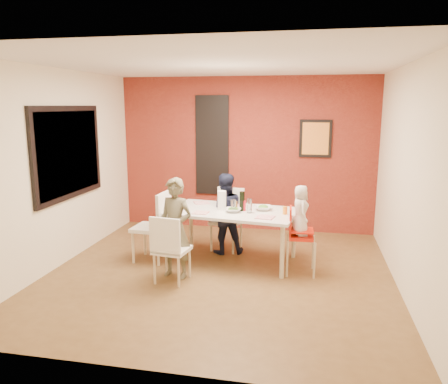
% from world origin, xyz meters
% --- Properties ---
extents(ground, '(4.50, 4.50, 0.00)m').
position_xyz_m(ground, '(0.00, 0.00, 0.00)').
color(ground, brown).
rests_on(ground, ground).
extents(ceiling, '(4.50, 4.50, 0.02)m').
position_xyz_m(ceiling, '(0.00, 0.00, 2.70)').
color(ceiling, white).
rests_on(ceiling, wall_back).
extents(wall_back, '(4.50, 0.02, 2.70)m').
position_xyz_m(wall_back, '(0.00, 2.25, 1.35)').
color(wall_back, '#F3E8C9').
rests_on(wall_back, ground).
extents(wall_front, '(4.50, 0.02, 2.70)m').
position_xyz_m(wall_front, '(0.00, -2.25, 1.35)').
color(wall_front, '#F3E8C9').
rests_on(wall_front, ground).
extents(wall_left, '(0.02, 4.50, 2.70)m').
position_xyz_m(wall_left, '(-2.25, 0.00, 1.35)').
color(wall_left, '#F3E8C9').
rests_on(wall_left, ground).
extents(wall_right, '(0.02, 4.50, 2.70)m').
position_xyz_m(wall_right, '(2.25, 0.00, 1.35)').
color(wall_right, '#F3E8C9').
rests_on(wall_right, ground).
extents(brick_accent_wall, '(4.50, 0.02, 2.70)m').
position_xyz_m(brick_accent_wall, '(0.00, 2.23, 1.35)').
color(brick_accent_wall, maroon).
rests_on(brick_accent_wall, ground).
extents(picture_window_frame, '(0.05, 1.70, 1.30)m').
position_xyz_m(picture_window_frame, '(-2.22, 0.20, 1.55)').
color(picture_window_frame, black).
rests_on(picture_window_frame, wall_left).
extents(picture_window_pane, '(0.02, 1.55, 1.15)m').
position_xyz_m(picture_window_pane, '(-2.21, 0.20, 1.55)').
color(picture_window_pane, black).
rests_on(picture_window_pane, wall_left).
extents(glassblock_strip, '(0.55, 0.03, 1.70)m').
position_xyz_m(glassblock_strip, '(-0.60, 2.21, 1.50)').
color(glassblock_strip, white).
rests_on(glassblock_strip, wall_back).
extents(glassblock_surround, '(0.60, 0.03, 1.76)m').
position_xyz_m(glassblock_surround, '(-0.60, 2.21, 1.50)').
color(glassblock_surround, black).
rests_on(glassblock_surround, wall_back).
extents(art_print_frame, '(0.54, 0.03, 0.64)m').
position_xyz_m(art_print_frame, '(1.20, 2.21, 1.65)').
color(art_print_frame, black).
rests_on(art_print_frame, wall_back).
extents(art_print_canvas, '(0.44, 0.01, 0.54)m').
position_xyz_m(art_print_canvas, '(1.20, 2.19, 1.65)').
color(art_print_canvas, '#F6A436').
rests_on(art_print_canvas, wall_back).
extents(dining_table, '(1.91, 1.23, 0.75)m').
position_xyz_m(dining_table, '(0.07, 0.52, 0.68)').
color(dining_table, silver).
rests_on(dining_table, ground).
extents(chair_near, '(0.46, 0.46, 0.87)m').
position_xyz_m(chair_near, '(-0.55, -0.44, 0.49)').
color(chair_near, white).
rests_on(chair_near, ground).
extents(chair_far, '(0.51, 0.51, 0.94)m').
position_xyz_m(chair_far, '(-0.09, 1.08, 0.53)').
color(chair_far, white).
rests_on(chair_far, ground).
extents(chair_left, '(0.50, 0.50, 1.01)m').
position_xyz_m(chair_left, '(-0.98, 0.31, 0.56)').
color(chair_left, silver).
rests_on(chair_left, ground).
extents(high_chair, '(0.39, 0.39, 0.89)m').
position_xyz_m(high_chair, '(1.01, 0.23, 0.54)').
color(high_chair, red).
rests_on(high_chair, ground).
extents(child_near, '(0.54, 0.42, 1.31)m').
position_xyz_m(child_near, '(-0.54, -0.20, 0.65)').
color(child_near, brown).
rests_on(child_near, ground).
extents(child_far, '(0.71, 0.62, 1.22)m').
position_xyz_m(child_far, '(-0.10, 0.84, 0.61)').
color(child_far, black).
rests_on(child_far, ground).
extents(toddler, '(0.30, 0.37, 0.66)m').
position_xyz_m(toddler, '(1.03, 0.23, 0.86)').
color(toddler, beige).
rests_on(toddler, high_chair).
extents(plate_near_left, '(0.22, 0.22, 0.01)m').
position_xyz_m(plate_near_left, '(-0.32, 0.27, 0.75)').
color(plate_near_left, silver).
rests_on(plate_near_left, dining_table).
extents(plate_far_mid, '(0.27, 0.27, 0.01)m').
position_xyz_m(plate_far_mid, '(0.16, 0.81, 0.75)').
color(plate_far_mid, silver).
rests_on(plate_far_mid, dining_table).
extents(plate_near_right, '(0.26, 0.26, 0.01)m').
position_xyz_m(plate_near_right, '(0.57, 0.20, 0.75)').
color(plate_near_right, white).
rests_on(plate_near_right, dining_table).
extents(plate_far_left, '(0.29, 0.29, 0.01)m').
position_xyz_m(plate_far_left, '(-0.46, 0.88, 0.75)').
color(plate_far_left, white).
rests_on(plate_far_left, dining_table).
extents(salad_bowl_a, '(0.25, 0.25, 0.05)m').
position_xyz_m(salad_bowl_a, '(0.11, 0.42, 0.77)').
color(salad_bowl_a, silver).
rests_on(salad_bowl_a, dining_table).
extents(salad_bowl_b, '(0.28, 0.28, 0.06)m').
position_xyz_m(salad_bowl_b, '(0.50, 0.62, 0.78)').
color(salad_bowl_b, silver).
rests_on(salad_bowl_b, dining_table).
extents(wine_bottle, '(0.07, 0.07, 0.27)m').
position_xyz_m(wine_bottle, '(0.21, 0.53, 0.88)').
color(wine_bottle, black).
rests_on(wine_bottle, dining_table).
extents(wine_glass_a, '(0.07, 0.07, 0.19)m').
position_xyz_m(wine_glass_a, '(0.12, 0.35, 0.84)').
color(wine_glass_a, white).
rests_on(wine_glass_a, dining_table).
extents(wine_glass_b, '(0.07, 0.07, 0.20)m').
position_xyz_m(wine_glass_b, '(0.33, 0.42, 0.84)').
color(wine_glass_b, silver).
rests_on(wine_glass_b, dining_table).
extents(paper_towel_roll, '(0.12, 0.12, 0.27)m').
position_xyz_m(paper_towel_roll, '(-0.08, 0.53, 0.88)').
color(paper_towel_roll, white).
rests_on(paper_towel_roll, dining_table).
extents(condiment_red, '(0.04, 0.04, 0.15)m').
position_xyz_m(condiment_red, '(0.25, 0.52, 0.82)').
color(condiment_red, red).
rests_on(condiment_red, dining_table).
extents(condiment_green, '(0.03, 0.03, 0.13)m').
position_xyz_m(condiment_green, '(0.24, 0.57, 0.81)').
color(condiment_green, '#346F25').
rests_on(condiment_green, dining_table).
extents(condiment_brown, '(0.03, 0.03, 0.13)m').
position_xyz_m(condiment_brown, '(0.13, 0.51, 0.81)').
color(condiment_brown, brown).
rests_on(condiment_brown, dining_table).
extents(sippy_cup, '(0.06, 0.06, 0.11)m').
position_xyz_m(sippy_cup, '(0.82, 0.43, 0.80)').
color(sippy_cup, orange).
rests_on(sippy_cup, dining_table).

